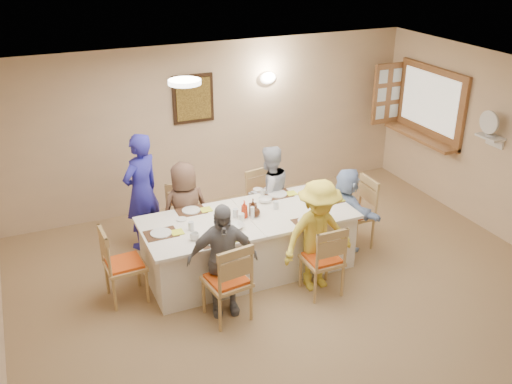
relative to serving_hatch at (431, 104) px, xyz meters
name	(u,v)px	position (x,y,z in m)	size (l,w,h in m)	color
ground	(323,323)	(-3.21, -2.40, -1.50)	(7.00, 7.00, 0.00)	#A27F55
room_walls	(331,201)	(-3.21, -2.40, 0.01)	(7.00, 7.00, 7.00)	tan
wall_picture	(193,99)	(-3.51, 1.06, 0.20)	(0.62, 0.05, 0.72)	black
wall_sconce	(268,78)	(-2.31, 1.04, 0.40)	(0.26, 0.09, 0.18)	white
ceiling_light	(185,82)	(-4.21, -0.90, 0.97)	(0.36, 0.36, 0.05)	white
serving_hatch	(431,104)	(0.00, 0.00, 0.00)	(0.06, 1.50, 1.15)	#955F36
hatch_sill	(420,137)	(-0.12, 0.00, -0.53)	(0.30, 1.50, 0.05)	#955F36
shutter_door	(388,94)	(-0.26, 0.76, 0.00)	(0.55, 0.04, 1.00)	#955F36
fan_shelf	(490,137)	(-0.08, -1.35, -0.10)	(0.22, 0.36, 0.03)	white
desk_fan	(491,127)	(-0.11, -1.35, 0.05)	(0.30, 0.30, 0.28)	#A5A5A8
dining_table	(249,243)	(-3.53, -1.04, -1.12)	(2.63, 1.11, 0.76)	white
chair_back_left	(183,220)	(-4.13, -0.24, -1.04)	(0.44, 0.44, 0.91)	tan
chair_back_right	(265,203)	(-2.93, -0.24, -1.04)	(0.44, 0.44, 0.93)	tan
chair_front_left	(227,279)	(-4.13, -1.84, -1.01)	(0.47, 0.47, 0.98)	tan
chair_front_right	(322,258)	(-2.93, -1.84, -1.04)	(0.44, 0.44, 0.93)	tan
chair_left_end	(125,263)	(-5.08, -1.04, -1.02)	(0.46, 0.46, 0.95)	tan
chair_right_end	(354,213)	(-1.98, -1.04, -1.01)	(0.47, 0.47, 0.97)	tan
diner_back_left	(185,210)	(-4.13, -0.36, -0.85)	(0.67, 0.47, 1.31)	brown
diner_back_right	(269,193)	(-2.93, -0.36, -0.82)	(0.74, 0.63, 1.35)	#B4B7C3
diner_front_left	(222,260)	(-4.13, -1.72, -0.83)	(0.84, 0.48, 1.35)	gray
diner_front_right	(318,236)	(-2.93, -1.72, -0.80)	(0.93, 0.57, 1.40)	yellow
diner_right_end	(346,209)	(-2.11, -1.04, -0.92)	(0.45, 1.10, 1.15)	#A3BEED
caregiver	(142,192)	(-4.58, 0.11, -0.69)	(0.70, 0.63, 1.61)	#2D2BB3
placemat_fl	(214,242)	(-4.13, -1.46, -0.74)	(0.33, 0.24, 0.01)	#472B19
plate_fl	(214,241)	(-4.13, -1.46, -0.73)	(0.24, 0.24, 0.02)	white
napkin_fl	(231,240)	(-3.95, -1.51, -0.73)	(0.13, 0.13, 0.01)	#F0FF35
placemat_fr	(308,222)	(-2.93, -1.46, -0.74)	(0.35, 0.26, 0.01)	#472B19
plate_fr	(308,221)	(-2.93, -1.46, -0.73)	(0.24, 0.24, 0.02)	white
napkin_fr	(323,220)	(-2.75, -1.51, -0.73)	(0.14, 0.14, 0.01)	#F0FF35
placemat_bl	(191,211)	(-4.13, -0.62, -0.74)	(0.36, 0.27, 0.01)	#472B19
plate_bl	(191,210)	(-4.13, -0.62, -0.73)	(0.23, 0.23, 0.01)	white
napkin_bl	(206,210)	(-3.95, -0.67, -0.73)	(0.14, 0.14, 0.01)	#F0FF35
placemat_br	(277,195)	(-2.93, -0.62, -0.74)	(0.37, 0.28, 0.01)	#472B19
plate_br	(277,194)	(-2.93, -0.62, -0.73)	(0.25, 0.25, 0.02)	white
napkin_br	(291,193)	(-2.75, -0.67, -0.73)	(0.14, 0.14, 0.01)	#F0FF35
placemat_le	(161,234)	(-4.63, -1.04, -0.74)	(0.37, 0.28, 0.01)	#472B19
plate_le	(161,233)	(-4.63, -1.04, -0.73)	(0.25, 0.25, 0.02)	white
napkin_le	(177,232)	(-4.45, -1.09, -0.73)	(0.14, 0.14, 0.01)	#F0FF35
placemat_re	(327,200)	(-2.41, -1.04, -0.74)	(0.37, 0.28, 0.01)	#472B19
plate_re	(327,200)	(-2.41, -1.04, -0.73)	(0.24, 0.24, 0.02)	white
napkin_re	(341,199)	(-2.23, -1.09, -0.73)	(0.14, 0.14, 0.01)	#F0FF35
teacup_a	(195,236)	(-4.32, -1.33, -0.70)	(0.14, 0.14, 0.09)	white
teacup_b	(263,192)	(-3.11, -0.55, -0.70)	(0.10, 0.10, 0.08)	white
bowl_a	(236,226)	(-3.79, -1.26, -0.71)	(0.23, 0.23, 0.05)	white
bowl_b	(265,200)	(-3.17, -0.76, -0.71)	(0.22, 0.22, 0.06)	white
condiment_ketchup	(244,209)	(-3.59, -1.05, -0.63)	(0.10, 0.10, 0.23)	#B52C0F
condiment_brown	(253,207)	(-3.46, -1.02, -0.63)	(0.12, 0.12, 0.21)	#3C1E10
condiment_malt	(255,210)	(-3.45, -1.07, -0.66)	(0.15, 0.15, 0.16)	#3C1E10
drinking_glass	(235,213)	(-3.68, -0.99, -0.68)	(0.07, 0.07, 0.10)	silver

